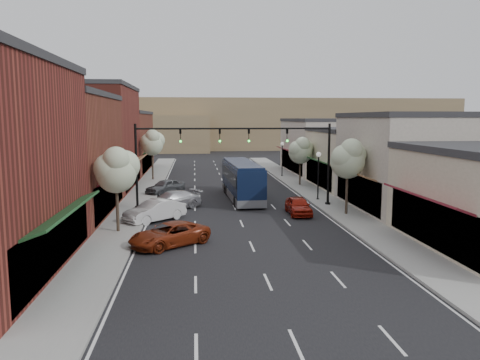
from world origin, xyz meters
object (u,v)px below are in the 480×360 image
object	(u,v)px
coach_bus	(242,180)
parked_car_d	(165,187)
tree_right_far	(301,150)
parked_car_a	(169,235)
tree_left_far	(152,142)
signal_mast_right	(301,152)
lamp_post_near	(318,168)
signal_mast_left	(166,153)
lamp_post_far	(282,153)
parked_car_b	(155,211)
parked_car_c	(172,200)
tree_left_near	(117,169)
tree_right_near	(349,158)
red_hatchback	(298,206)

from	to	relation	value
coach_bus	parked_car_d	bearing A→B (deg)	150.41
tree_right_far	parked_car_a	bearing A→B (deg)	-119.43
tree_left_far	coach_bus	size ratio (longest dim) A/B	0.54
signal_mast_right	lamp_post_near	xyz separation A→B (m)	(2.18, 2.50, -1.62)
signal_mast_left	lamp_post_far	xyz separation A→B (m)	(13.42, 20.00, -1.62)
lamp_post_near	parked_car_b	bearing A→B (deg)	-153.00
lamp_post_far	parked_car_a	distance (m)	33.90
signal_mast_right	parked_car_c	distance (m)	11.49
signal_mast_left	tree_left_far	size ratio (longest dim) A/B	1.34
lamp_post_near	parked_car_b	world-z (taller)	lamp_post_near
tree_right_far	parked_car_b	distance (m)	22.29
parked_car_b	parked_car_d	xyz separation A→B (m)	(0.00, 12.43, -0.04)
tree_left_near	coach_bus	world-z (taller)	tree_left_near
lamp_post_near	lamp_post_far	distance (m)	17.50
tree_right_near	parked_car_d	xyz separation A→B (m)	(-14.55, 11.85, -3.72)
tree_left_far	red_hatchback	xyz separation A→B (m)	(12.96, -21.24, -3.91)
signal_mast_left	parked_car_a	world-z (taller)	signal_mast_left
coach_bus	tree_right_near	bearing A→B (deg)	-51.06
signal_mast_right	coach_bus	distance (m)	6.79
tree_right_far	red_hatchback	xyz separation A→B (m)	(-3.64, -15.24, -3.30)
signal_mast_right	signal_mast_left	xyz separation A→B (m)	(-11.24, 0.00, 0.00)
tree_right_far	parked_car_d	xyz separation A→B (m)	(-14.55, -4.15, -3.26)
tree_right_near	tree_left_far	xyz separation A→B (m)	(-16.60, 22.00, 0.15)
tree_left_near	parked_car_a	world-z (taller)	tree_left_near
tree_right_far	red_hatchback	distance (m)	16.01
tree_right_near	tree_left_near	bearing A→B (deg)	-166.45
tree_left_near	lamp_post_near	world-z (taller)	tree_left_near
tree_right_far	parked_car_a	size ratio (longest dim) A/B	1.11
signal_mast_left	tree_left_near	xyz separation A→B (m)	(-2.63, -8.05, -0.40)
signal_mast_right	tree_left_far	xyz separation A→B (m)	(-13.87, 17.95, -0.02)
signal_mast_left	red_hatchback	world-z (taller)	signal_mast_left
parked_car_a	parked_car_c	size ratio (longest dim) A/B	0.96
tree_left_near	parked_car_d	size ratio (longest dim) A/B	1.32
parked_car_c	parked_car_b	bearing A→B (deg)	-44.09
tree_left_near	lamp_post_near	xyz separation A→B (m)	(16.05, 10.56, -1.22)
signal_mast_right	lamp_post_far	xyz separation A→B (m)	(2.18, 20.00, -1.62)
coach_bus	parked_car_c	world-z (taller)	coach_bus
tree_left_near	red_hatchback	bearing A→B (deg)	20.18
signal_mast_left	coach_bus	distance (m)	8.34
signal_mast_left	tree_right_far	distance (m)	18.39
tree_left_near	parked_car_d	distance (m)	16.36
red_hatchback	signal_mast_left	bearing A→B (deg)	163.13
red_hatchback	parked_car_d	size ratio (longest dim) A/B	0.95
red_hatchback	parked_car_a	world-z (taller)	red_hatchback
tree_left_near	parked_car_b	world-z (taller)	tree_left_near
red_hatchback	tree_right_near	bearing A→B (deg)	-11.04
signal_mast_left	tree_right_near	size ratio (longest dim) A/B	1.38
tree_right_far	tree_left_near	bearing A→B (deg)	-129.69
lamp_post_near	lamp_post_far	bearing A→B (deg)	90.00
tree_right_near	coach_bus	bearing A→B (deg)	131.72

